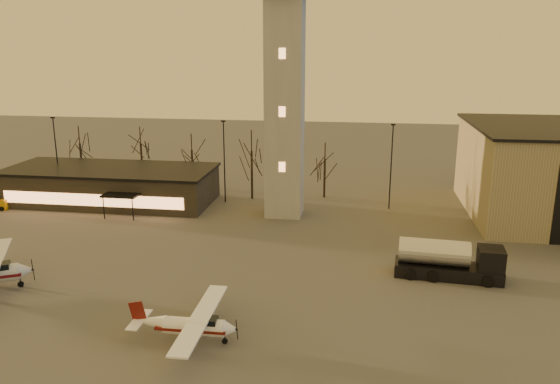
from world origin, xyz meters
The scene contains 7 objects.
ground centered at (0.00, 0.00, 0.00)m, with size 220.00×220.00×0.00m, color #4A4744.
control_tower centered at (0.00, 30.00, 16.33)m, with size 6.80×6.80×32.60m.
terminal centered at (-21.99, 31.98, 2.16)m, with size 25.40×12.20×4.30m.
light_poles centered at (0.50, 31.00, 5.41)m, with size 58.50×12.25×10.14m.
tree_row centered at (-13.70, 39.16, 5.94)m, with size 37.20×9.20×8.80m.
cessna_front centered at (-1.76, 1.33, 0.91)m, with size 7.58×9.59×2.65m.
fuel_truck centered at (15.96, 14.42, 1.27)m, with size 8.87×3.47×3.22m.
Camera 1 is at (8.37, -29.48, 18.75)m, focal length 35.00 mm.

